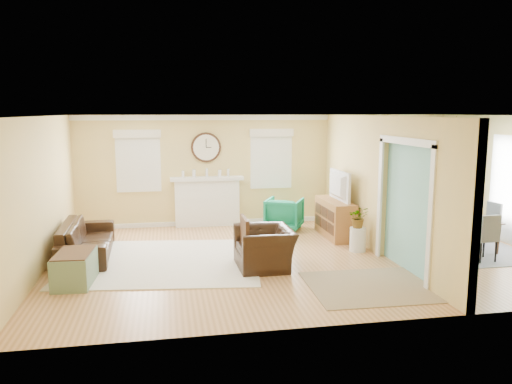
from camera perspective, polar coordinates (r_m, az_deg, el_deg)
floor at (r=9.41m, az=5.17°, el=-7.38°), size 9.00×9.00×0.00m
wall_back at (r=12.01m, az=1.45°, el=2.61°), size 9.00×0.02×2.60m
wall_front at (r=6.34m, az=12.58°, el=-3.60°), size 9.00×0.02×2.60m
wall_left at (r=9.03m, az=-23.39°, el=-0.35°), size 0.02×6.00×2.60m
ceiling at (r=9.02m, az=5.41°, el=8.66°), size 9.00×6.00×0.02m
partition at (r=9.88m, az=13.32°, el=1.26°), size 0.17×6.00×2.60m
fireplace at (r=11.79m, az=-5.60°, el=-1.02°), size 1.70×0.30×1.17m
wall_clock at (r=11.72m, az=-5.73°, el=5.10°), size 0.70×0.07×0.70m
window_left at (r=11.70m, az=-13.32°, el=3.95°), size 1.05×0.13×1.42m
window_right at (r=11.94m, az=1.74°, el=4.29°), size 1.05×0.13×1.42m
pendant at (r=10.26m, az=21.82°, el=5.88°), size 0.30×0.30×0.55m
rug_cream at (r=9.22m, az=-10.49°, el=-7.79°), size 3.68×3.29×0.02m
rug_jute at (r=8.06m, az=13.32°, el=-10.43°), size 2.05×1.69×0.01m
rug_grey at (r=10.83m, az=21.41°, el=-5.74°), size 2.29×2.86×0.01m
sofa at (r=9.85m, az=-18.78°, el=-5.15°), size 0.94×2.23×0.64m
eames_chair at (r=8.67m, az=1.00°, el=-6.41°), size 0.96×1.09×0.70m
green_chair at (r=11.44m, az=3.25°, el=-2.50°), size 1.06×1.06×0.73m
trunk at (r=8.37m, az=-20.01°, el=-8.19°), size 0.60×0.93×0.52m
credenza at (r=10.89m, az=8.99°, el=-2.99°), size 0.48×1.42×0.80m
tv at (r=10.76m, az=9.00°, el=0.74°), size 0.16×1.11×0.64m
garden_stool at (r=9.88m, az=11.56°, el=-5.33°), size 0.31×0.31×0.46m
potted_plant at (r=9.78m, az=11.65°, el=-2.83°), size 0.44×0.40×0.42m
dining_table at (r=10.76m, az=21.50°, el=-4.19°), size 1.28×1.89×0.61m
dining_chair_n at (r=11.65m, az=18.29°, el=-1.69°), size 0.53×0.53×0.97m
dining_chair_s at (r=9.89m, az=24.57°, el=-4.30°), size 0.41×0.41×0.88m
dining_chair_w at (r=10.40m, az=18.74°, el=-3.13°), size 0.52×0.52×0.93m
dining_chair_e at (r=11.02m, az=24.85°, el=-2.99°), size 0.42×0.42×0.88m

